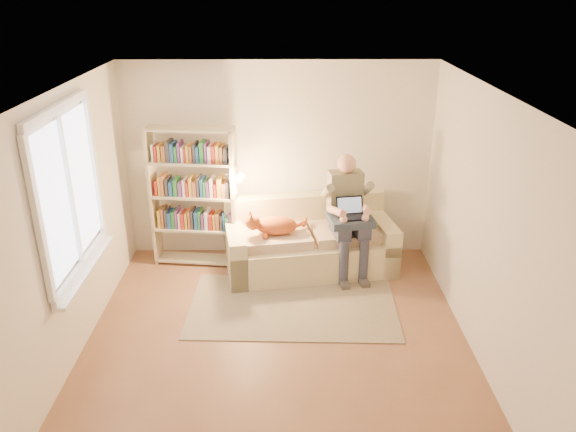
{
  "coord_description": "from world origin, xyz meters",
  "views": [
    {
      "loc": [
        0.08,
        -4.81,
        3.52
      ],
      "look_at": [
        0.12,
        1.0,
        1.05
      ],
      "focal_mm": 35.0,
      "sensor_mm": 36.0,
      "label": 1
    }
  ],
  "objects_px": {
    "person": "(348,209)",
    "cat": "(271,225)",
    "bookshelf": "(194,190)",
    "sofa": "(309,244)",
    "laptop": "(352,212)"
  },
  "relations": [
    {
      "from": "cat",
      "to": "bookshelf",
      "type": "xyz_separation_m",
      "value": [
        -0.99,
        0.37,
        0.32
      ]
    },
    {
      "from": "laptop",
      "to": "bookshelf",
      "type": "relative_size",
      "value": 0.2
    },
    {
      "from": "sofa",
      "to": "cat",
      "type": "xyz_separation_m",
      "value": [
        -0.49,
        -0.22,
        0.37
      ]
    },
    {
      "from": "person",
      "to": "laptop",
      "type": "xyz_separation_m",
      "value": [
        0.04,
        -0.13,
        0.02
      ]
    },
    {
      "from": "sofa",
      "to": "person",
      "type": "relative_size",
      "value": 1.48
    },
    {
      "from": "person",
      "to": "cat",
      "type": "xyz_separation_m",
      "value": [
        -0.96,
        -0.14,
        -0.16
      ]
    },
    {
      "from": "sofa",
      "to": "person",
      "type": "bearing_deg",
      "value": -19.49
    },
    {
      "from": "person",
      "to": "cat",
      "type": "bearing_deg",
      "value": 178.67
    },
    {
      "from": "person",
      "to": "bookshelf",
      "type": "distance_m",
      "value": 1.97
    },
    {
      "from": "person",
      "to": "cat",
      "type": "distance_m",
      "value": 0.98
    },
    {
      "from": "laptop",
      "to": "bookshelf",
      "type": "height_order",
      "value": "bookshelf"
    },
    {
      "from": "person",
      "to": "bookshelf",
      "type": "xyz_separation_m",
      "value": [
        -1.95,
        0.24,
        0.16
      ]
    },
    {
      "from": "sofa",
      "to": "person",
      "type": "xyz_separation_m",
      "value": [
        0.47,
        -0.08,
        0.53
      ]
    },
    {
      "from": "laptop",
      "to": "bookshelf",
      "type": "bearing_deg",
      "value": 160.04
    },
    {
      "from": "laptop",
      "to": "cat",
      "type": "bearing_deg",
      "value": 170.88
    }
  ]
}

